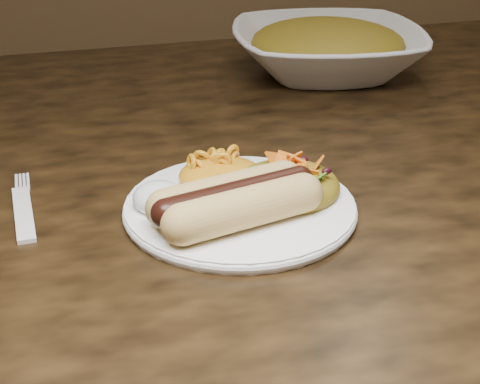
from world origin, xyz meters
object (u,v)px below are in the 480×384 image
object	(u,v)px
table	(110,256)
fork	(23,214)
plate	(240,208)
serving_bowl	(327,51)

from	to	relation	value
table	fork	xyz separation A→B (m)	(-0.07, -0.07, 0.09)
plate	fork	bearing A→B (deg)	165.47
fork	serving_bowl	world-z (taller)	serving_bowl
fork	serving_bowl	size ratio (longest dim) A/B	0.61
plate	serving_bowl	size ratio (longest dim) A/B	0.78
table	serving_bowl	size ratio (longest dim) A/B	6.33
serving_bowl	fork	bearing A→B (deg)	-142.74
table	plate	bearing A→B (deg)	-47.57
table	fork	size ratio (longest dim) A/B	10.40
plate	fork	world-z (taller)	plate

